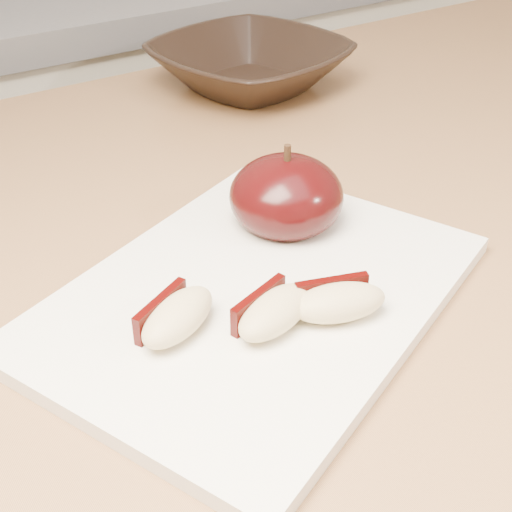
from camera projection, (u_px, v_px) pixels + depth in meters
cutting_board at (256, 295)px, 0.46m from camera, size 0.34×0.30×0.01m
apple_half at (286, 196)px, 0.51m from camera, size 0.10×0.10×0.07m
apple_wedge_a at (176, 316)px, 0.42m from camera, size 0.07×0.05×0.02m
apple_wedge_b at (273, 311)px, 0.42m from camera, size 0.06×0.05×0.02m
apple_wedge_c at (338, 301)px, 0.43m from camera, size 0.06×0.05×0.02m
bowl at (249, 65)px, 0.77m from camera, size 0.23×0.23×0.05m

